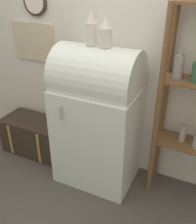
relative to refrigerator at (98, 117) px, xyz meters
name	(u,v)px	position (x,y,z in m)	size (l,w,h in m)	color
ground_plane	(87,190)	(0.00, -0.26, -0.71)	(12.00, 12.00, 0.00)	#4C4742
wall_back	(112,42)	(-0.01, 0.32, 0.64)	(7.00, 0.09, 2.70)	silver
refrigerator	(98,117)	(0.00, 0.00, 0.00)	(0.76, 0.61, 1.39)	silver
suitcase_trunk	(35,136)	(-0.86, 0.06, -0.50)	(0.73, 0.39, 0.42)	#33281E
vase_left	(91,29)	(-0.06, 0.00, 0.81)	(0.09, 0.09, 0.28)	silver
vase_center	(106,34)	(0.07, -0.01, 0.79)	(0.10, 0.10, 0.23)	silver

